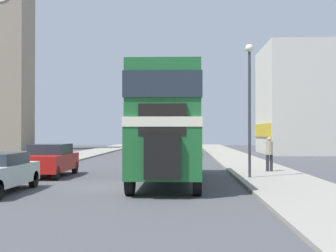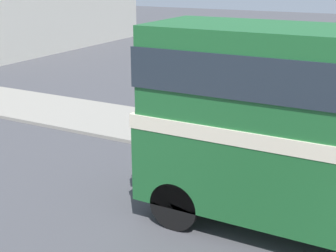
{
  "view_description": "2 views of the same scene",
  "coord_description": "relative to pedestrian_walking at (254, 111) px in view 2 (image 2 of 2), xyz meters",
  "views": [
    {
      "loc": [
        2.72,
        -17.91,
        2.08
      ],
      "look_at": [
        2.01,
        1.73,
        2.36
      ],
      "focal_mm": 50.0,
      "sensor_mm": 36.0,
      "label": 1
    },
    {
      "loc": [
        -7.39,
        1.55,
        5.53
      ],
      "look_at": [
        2.01,
        6.54,
        1.98
      ],
      "focal_mm": 50.0,
      "sensor_mm": 36.0,
      "label": 2
    }
  ],
  "objects": [
    {
      "name": "pedestrian_walking",
      "position": [
        0.0,
        0.0,
        0.0
      ],
      "size": [
        0.35,
        0.35,
        1.74
      ],
      "color": "#282833",
      "rests_on": "sidewalk_right"
    }
  ]
}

